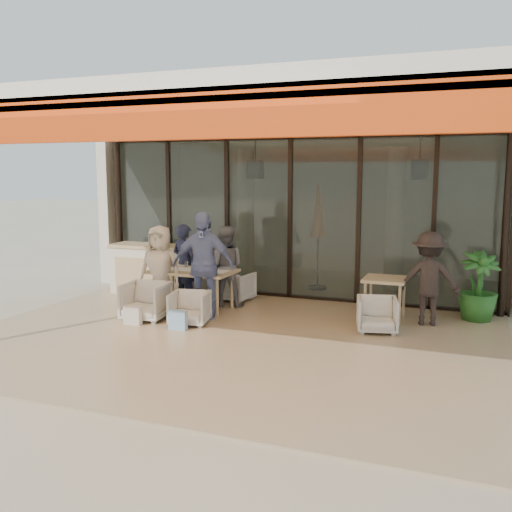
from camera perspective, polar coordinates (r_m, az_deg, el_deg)
The scene contains 21 objects.
ground at distance 8.73m, azimuth -2.79°, elevation -8.26°, with size 70.00×70.00×0.00m, color #C6B293.
terrace_floor at distance 8.73m, azimuth -2.79°, elevation -8.23°, with size 8.00×6.00×0.01m, color tan.
terrace_structure at distance 8.16m, azimuth -3.73°, elevation 13.64°, with size 8.00×6.00×3.40m.
glass_storefront at distance 11.21m, azimuth 3.44°, elevation 3.77°, with size 8.08×0.10×3.20m.
interior_block at distance 13.39m, azimuth 6.57°, elevation 7.19°, with size 9.05×3.62×3.52m.
host_counter at distance 11.81m, azimuth -10.07°, elevation -1.33°, with size 1.85×0.65×1.04m.
dining_table at distance 10.41m, azimuth -6.31°, elevation -1.69°, with size 1.50×0.90×0.93m.
chair_far_left at distance 11.48m, azimuth -5.92°, elevation -2.50°, with size 0.66×0.62×0.68m, color silver.
chair_far_right at distance 11.13m, azimuth -2.07°, elevation -2.91°, with size 0.62×0.58×0.64m, color silver.
chair_near_left at distance 9.87m, azimuth -10.99°, elevation -4.29°, with size 0.70×0.66×0.72m, color silver.
chair_near_right at distance 9.46m, azimuth -6.65°, elevation -5.06°, with size 0.60×0.56×0.62m, color silver.
diner_navy at distance 10.98m, azimuth -7.15°, elevation -0.78°, with size 0.56×0.37×1.53m, color #1B203C.
diner_grey at distance 10.60m, azimuth -3.15°, elevation -1.06°, with size 0.74×0.58×1.52m, color slate.
diner_cream at distance 10.20m, azimuth -9.56°, elevation -1.39°, with size 0.77×0.50×1.58m, color beige.
diner_periwinkle at distance 9.78m, azimuth -5.34°, elevation -0.94°, with size 1.08×0.45×1.84m, color #697DB0.
tote_bag_cream at distance 9.58m, azimuth -12.23°, elevation -5.88°, with size 0.30×0.10×0.34m, color silver.
tote_bag_blue at distance 9.16m, azimuth -7.82°, elevation -6.44°, with size 0.30×0.10×0.34m, color #99BFD8.
side_table at distance 9.82m, azimuth 12.79°, elevation -2.76°, with size 0.70×0.70×0.74m.
side_chair at distance 9.16m, azimuth 12.01°, elevation -5.61°, with size 0.61×0.57×0.63m, color silver.
standing_woman at distance 9.68m, azimuth 16.90°, elevation -2.24°, with size 1.00×0.58×1.55m, color black.
potted_palm at distance 10.28m, azimuth 21.35°, elevation -2.87°, with size 0.67×0.67×1.19m, color #1E5919.
Camera 1 is at (3.43, -7.63, 2.50)m, focal length 40.00 mm.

